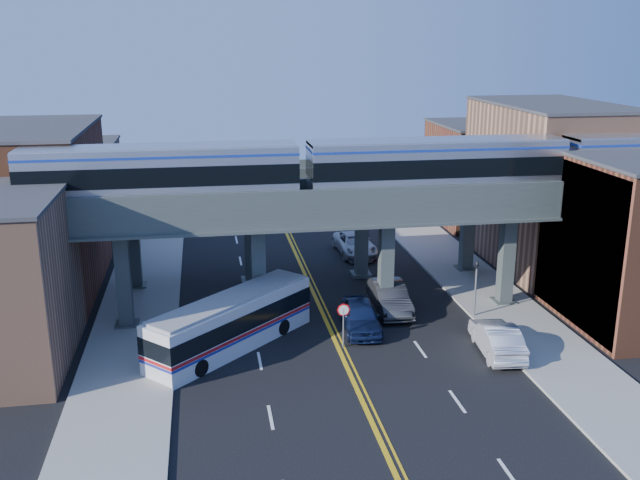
% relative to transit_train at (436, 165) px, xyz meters
% --- Properties ---
extents(ground, '(120.00, 120.00, 0.00)m').
position_rel_transit_train_xyz_m(ground, '(-6.99, -8.00, -9.32)').
color(ground, black).
rests_on(ground, ground).
extents(sidewalk_west, '(5.00, 70.00, 0.16)m').
position_rel_transit_train_xyz_m(sidewalk_west, '(-18.49, 2.00, -9.24)').
color(sidewalk_west, gray).
rests_on(sidewalk_west, ground).
extents(sidewalk_east, '(5.00, 70.00, 0.16)m').
position_rel_transit_train_xyz_m(sidewalk_east, '(4.51, 2.00, -9.24)').
color(sidewalk_east, gray).
rests_on(sidewalk_east, ground).
extents(building_west_b, '(8.00, 14.00, 11.00)m').
position_rel_transit_train_xyz_m(building_west_b, '(-25.49, 8.00, -3.82)').
color(building_west_b, brown).
rests_on(building_west_b, ground).
extents(building_west_c, '(8.00, 10.00, 8.00)m').
position_rel_transit_train_xyz_m(building_west_c, '(-25.49, 21.00, -5.32)').
color(building_west_c, '#9B6B50').
rests_on(building_west_c, ground).
extents(building_east_a, '(8.00, 10.00, 10.00)m').
position_rel_transit_train_xyz_m(building_east_a, '(11.51, -4.00, -4.32)').
color(building_east_a, brown).
rests_on(building_east_a, ground).
extents(building_east_b, '(8.00, 14.00, 12.00)m').
position_rel_transit_train_xyz_m(building_east_b, '(11.51, 8.00, -3.32)').
color(building_east_b, '#9B6B50').
rests_on(building_east_b, ground).
extents(building_east_c, '(8.00, 10.00, 9.00)m').
position_rel_transit_train_xyz_m(building_east_c, '(11.51, 21.00, -4.82)').
color(building_east_c, brown).
rests_on(building_east_c, ground).
extents(mural_panel, '(0.10, 9.50, 9.50)m').
position_rel_transit_train_xyz_m(mural_panel, '(7.56, -4.00, -4.57)').
color(mural_panel, teal).
rests_on(mural_panel, ground).
extents(elevated_viaduct_near, '(52.00, 3.60, 7.40)m').
position_rel_transit_train_xyz_m(elevated_viaduct_near, '(-6.99, 0.00, -2.85)').
color(elevated_viaduct_near, '#424D4A').
rests_on(elevated_viaduct_near, ground).
extents(elevated_viaduct_far, '(52.00, 3.60, 7.40)m').
position_rel_transit_train_xyz_m(elevated_viaduct_far, '(-6.99, 7.00, -2.85)').
color(elevated_viaduct_far, '#424D4A').
rests_on(elevated_viaduct_far, ground).
extents(transit_train, '(48.52, 3.04, 3.55)m').
position_rel_transit_train_xyz_m(transit_train, '(0.00, 0.00, 0.00)').
color(transit_train, black).
rests_on(transit_train, elevated_viaduct_near).
extents(stop_sign, '(0.76, 0.09, 2.63)m').
position_rel_transit_train_xyz_m(stop_sign, '(-6.69, -5.00, -7.56)').
color(stop_sign, slate).
rests_on(stop_sign, ground).
extents(traffic_signal, '(0.15, 0.18, 4.10)m').
position_rel_transit_train_xyz_m(traffic_signal, '(2.21, -2.00, -7.02)').
color(traffic_signal, slate).
rests_on(traffic_signal, ground).
extents(transit_bus, '(9.75, 9.50, 2.87)m').
position_rel_transit_train_xyz_m(transit_bus, '(-12.86, -4.01, -7.84)').
color(transit_bus, silver).
rests_on(transit_bus, ground).
extents(car_lane_a, '(2.50, 5.34, 1.77)m').
position_rel_transit_train_xyz_m(car_lane_a, '(-5.19, -2.74, -8.43)').
color(car_lane_a, '#111C40').
rests_on(car_lane_a, ground).
extents(car_lane_b, '(2.12, 5.68, 1.85)m').
position_rel_transit_train_xyz_m(car_lane_b, '(-2.71, -0.04, -8.39)').
color(car_lane_b, '#292A2B').
rests_on(car_lane_b, ground).
extents(car_lane_c, '(2.86, 5.89, 1.61)m').
position_rel_transit_train_xyz_m(car_lane_c, '(-2.27, 12.45, -8.51)').
color(car_lane_c, silver).
rests_on(car_lane_c, ground).
extents(car_lane_d, '(2.07, 4.98, 1.44)m').
position_rel_transit_train_xyz_m(car_lane_d, '(-2.28, 11.90, -8.60)').
color(car_lane_d, '#A0A0A4').
rests_on(car_lane_d, ground).
extents(car_parked_curb, '(2.43, 5.52, 1.76)m').
position_rel_transit_train_xyz_m(car_parked_curb, '(1.51, -7.13, -8.44)').
color(car_parked_curb, '#BBBABF').
rests_on(car_parked_curb, ground).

